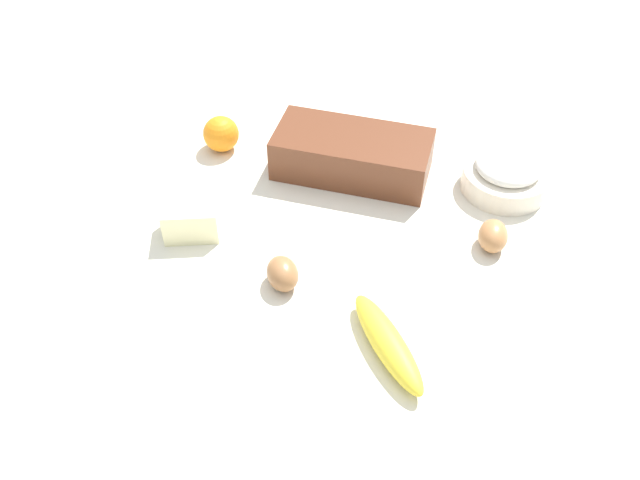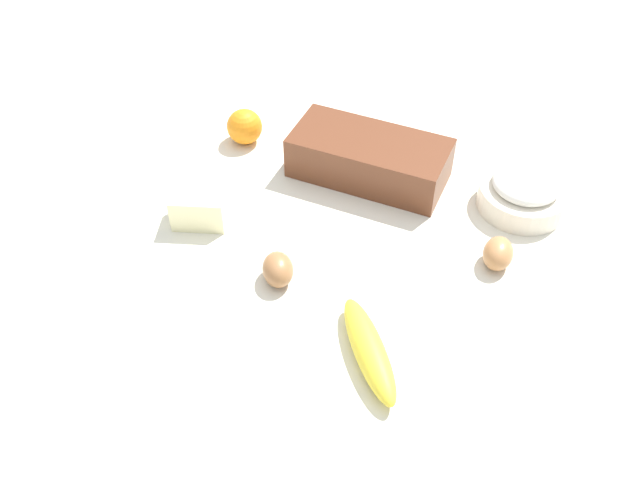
{
  "view_description": "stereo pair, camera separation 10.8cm",
  "coord_description": "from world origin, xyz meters",
  "px_view_note": "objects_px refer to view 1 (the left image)",
  "views": [
    {
      "loc": [
        0.24,
        -0.73,
        0.8
      ],
      "look_at": [
        0.0,
        0.0,
        0.04
      ],
      "focal_mm": 38.44,
      "sensor_mm": 36.0,
      "label": 1
    },
    {
      "loc": [
        0.34,
        -0.69,
        0.8
      ],
      "look_at": [
        0.0,
        0.0,
        0.04
      ],
      "focal_mm": 38.44,
      "sensor_mm": 36.0,
      "label": 2
    }
  ],
  "objects_px": {
    "banana": "(388,343)",
    "butter_block": "(191,219)",
    "orange_fruit": "(221,134)",
    "egg_near_butter": "(283,273)",
    "flour_bowl": "(506,174)",
    "egg_beside_bowl": "(493,236)",
    "loaf_pan": "(352,154)"
  },
  "relations": [
    {
      "from": "orange_fruit",
      "to": "egg_near_butter",
      "type": "distance_m",
      "value": 0.37
    },
    {
      "from": "orange_fruit",
      "to": "butter_block",
      "type": "xyz_separation_m",
      "value": [
        0.05,
        -0.23,
        -0.0
      ]
    },
    {
      "from": "loaf_pan",
      "to": "flour_bowl",
      "type": "distance_m",
      "value": 0.28
    },
    {
      "from": "loaf_pan",
      "to": "egg_near_butter",
      "type": "relative_size",
      "value": 4.44
    },
    {
      "from": "flour_bowl",
      "to": "egg_near_butter",
      "type": "distance_m",
      "value": 0.45
    },
    {
      "from": "butter_block",
      "to": "flour_bowl",
      "type": "bearing_deg",
      "value": 29.64
    },
    {
      "from": "egg_near_butter",
      "to": "banana",
      "type": "bearing_deg",
      "value": -22.22
    },
    {
      "from": "butter_block",
      "to": "egg_near_butter",
      "type": "xyz_separation_m",
      "value": [
        0.18,
        -0.06,
        -0.01
      ]
    },
    {
      "from": "banana",
      "to": "butter_block",
      "type": "xyz_separation_m",
      "value": [
        -0.37,
        0.14,
        0.01
      ]
    },
    {
      "from": "flour_bowl",
      "to": "butter_block",
      "type": "height_order",
      "value": "flour_bowl"
    },
    {
      "from": "banana",
      "to": "orange_fruit",
      "type": "distance_m",
      "value": 0.56
    },
    {
      "from": "flour_bowl",
      "to": "egg_beside_bowl",
      "type": "distance_m",
      "value": 0.16
    },
    {
      "from": "butter_block",
      "to": "egg_near_butter",
      "type": "bearing_deg",
      "value": -18.98
    },
    {
      "from": "flour_bowl",
      "to": "orange_fruit",
      "type": "bearing_deg",
      "value": -175.08
    },
    {
      "from": "banana",
      "to": "orange_fruit",
      "type": "xyz_separation_m",
      "value": [
        -0.42,
        0.37,
        0.01
      ]
    },
    {
      "from": "banana",
      "to": "egg_near_butter",
      "type": "distance_m",
      "value": 0.2
    },
    {
      "from": "loaf_pan",
      "to": "orange_fruit",
      "type": "xyz_separation_m",
      "value": [
        -0.26,
        -0.01,
        -0.01
      ]
    },
    {
      "from": "orange_fruit",
      "to": "egg_near_butter",
      "type": "xyz_separation_m",
      "value": [
        0.23,
        -0.29,
        -0.01
      ]
    },
    {
      "from": "loaf_pan",
      "to": "orange_fruit",
      "type": "bearing_deg",
      "value": 179.46
    },
    {
      "from": "flour_bowl",
      "to": "orange_fruit",
      "type": "height_order",
      "value": "flour_bowl"
    },
    {
      "from": "flour_bowl",
      "to": "banana",
      "type": "bearing_deg",
      "value": -105.28
    },
    {
      "from": "flour_bowl",
      "to": "butter_block",
      "type": "bearing_deg",
      "value": -150.36
    },
    {
      "from": "egg_beside_bowl",
      "to": "banana",
      "type": "bearing_deg",
      "value": -113.39
    },
    {
      "from": "egg_near_butter",
      "to": "egg_beside_bowl",
      "type": "relative_size",
      "value": 1.0
    },
    {
      "from": "egg_near_butter",
      "to": "egg_beside_bowl",
      "type": "height_order",
      "value": "same"
    },
    {
      "from": "butter_block",
      "to": "banana",
      "type": "bearing_deg",
      "value": -20.62
    },
    {
      "from": "orange_fruit",
      "to": "egg_beside_bowl",
      "type": "distance_m",
      "value": 0.54
    },
    {
      "from": "banana",
      "to": "orange_fruit",
      "type": "relative_size",
      "value": 2.78
    },
    {
      "from": "loaf_pan",
      "to": "egg_beside_bowl",
      "type": "bearing_deg",
      "value": -25.53
    },
    {
      "from": "banana",
      "to": "butter_block",
      "type": "bearing_deg",
      "value": 159.38
    },
    {
      "from": "flour_bowl",
      "to": "butter_block",
      "type": "xyz_separation_m",
      "value": [
        -0.48,
        -0.28,
        -0.0
      ]
    },
    {
      "from": "egg_near_butter",
      "to": "loaf_pan",
      "type": "bearing_deg",
      "value": 85.14
    }
  ]
}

